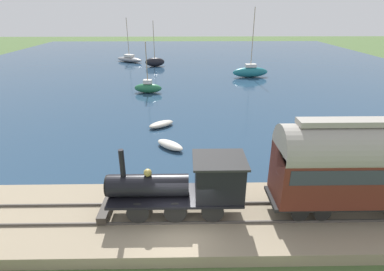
% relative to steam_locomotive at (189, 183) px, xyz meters
% --- Properties ---
extents(ground_plane, '(200.00, 200.00, 0.00)m').
position_rel_steam_locomotive_xyz_m(ground_plane, '(-1.24, 0.22, -2.25)').
color(ground_plane, '#476033').
extents(harbor_water, '(80.00, 80.00, 0.01)m').
position_rel_steam_locomotive_xyz_m(harbor_water, '(42.96, 0.22, -2.25)').
color(harbor_water, navy).
rests_on(harbor_water, ground).
extents(rail_embankment, '(5.31, 56.00, 0.69)m').
position_rel_steam_locomotive_xyz_m(rail_embankment, '(-0.00, 0.22, -1.97)').
color(rail_embankment, gray).
rests_on(rail_embankment, ground).
extents(steam_locomotive, '(2.02, 6.58, 3.25)m').
position_rel_steam_locomotive_xyz_m(steam_locomotive, '(0.00, 0.00, 0.00)').
color(steam_locomotive, black).
rests_on(steam_locomotive, rail_embankment).
extents(passenger_coach, '(2.23, 8.14, 4.55)m').
position_rel_steam_locomotive_xyz_m(passenger_coach, '(0.00, -7.77, 0.96)').
color(passenger_coach, black).
rests_on(passenger_coach, rail_embankment).
extents(sailboat_green, '(1.52, 3.40, 5.93)m').
position_rel_steam_locomotive_xyz_m(sailboat_green, '(23.76, 4.70, -1.60)').
color(sailboat_green, '#236B42').
rests_on(sailboat_green, harbor_water).
extents(sailboat_teal, '(1.98, 5.34, 9.53)m').
position_rel_steam_locomotive_xyz_m(sailboat_teal, '(32.26, -9.26, -1.43)').
color(sailboat_teal, '#1E707A').
rests_on(sailboat_teal, harbor_water).
extents(sailboat_black, '(1.90, 3.50, 7.48)m').
position_rel_steam_locomotive_xyz_m(sailboat_black, '(41.22, 5.55, -1.47)').
color(sailboat_black, black).
rests_on(sailboat_black, harbor_water).
extents(sailboat_gray, '(4.59, 5.82, 7.76)m').
position_rel_steam_locomotive_xyz_m(sailboat_gray, '(45.91, 10.77, -1.70)').
color(sailboat_gray, gray).
rests_on(sailboat_gray, harbor_water).
extents(rowboat_off_pier, '(2.31, 2.39, 0.53)m').
position_rel_steam_locomotive_xyz_m(rowboat_off_pier, '(8.28, 1.30, -1.98)').
color(rowboat_off_pier, beige).
rests_on(rowboat_off_pier, harbor_water).
extents(rowboat_near_shore, '(2.27, 2.49, 0.47)m').
position_rel_steam_locomotive_xyz_m(rowboat_near_shore, '(12.58, 2.27, -2.01)').
color(rowboat_near_shore, '#B7B2A3').
rests_on(rowboat_near_shore, harbor_water).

